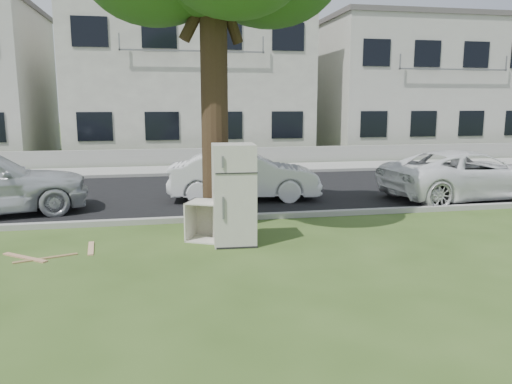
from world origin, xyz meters
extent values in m
plane|color=#334C1B|center=(0.00, 0.00, 0.00)|extent=(120.00, 120.00, 0.00)
cube|color=black|center=(0.00, 6.00, 0.01)|extent=(120.00, 7.00, 0.01)
cube|color=gray|center=(0.00, 2.45, 0.00)|extent=(120.00, 0.18, 0.12)
cube|color=gray|center=(0.00, 9.55, 0.00)|extent=(120.00, 0.18, 0.12)
cube|color=gray|center=(0.00, 11.00, 0.01)|extent=(120.00, 2.80, 0.01)
cube|color=gray|center=(0.00, 12.60, 0.35)|extent=(120.00, 0.15, 0.70)
cylinder|color=black|center=(-0.40, 1.80, 2.60)|extent=(0.54, 0.54, 5.20)
cube|color=beige|center=(0.00, 17.50, 3.60)|extent=(11.00, 8.00, 7.20)
cube|color=#595451|center=(0.00, 17.50, 7.32)|extent=(11.22, 8.16, 0.24)
cube|color=beige|center=(12.00, 17.50, 3.30)|extent=(10.00, 8.00, 6.60)
cube|color=#595451|center=(12.00, 17.50, 6.72)|extent=(10.20, 8.16, 0.24)
cube|color=silver|center=(-0.20, 0.59, 0.92)|extent=(0.80, 0.74, 1.85)
cube|color=beige|center=(-0.55, 0.87, 0.38)|extent=(1.13, 0.96, 0.75)
cube|color=olive|center=(-3.45, 0.27, 0.01)|extent=(0.99, 0.42, 0.02)
cube|color=tan|center=(-3.80, 0.37, 0.01)|extent=(0.85, 0.70, 0.02)
cube|color=tan|center=(-2.78, 0.73, 0.01)|extent=(0.18, 0.85, 0.02)
imported|color=silver|center=(0.69, 4.78, 0.66)|extent=(4.14, 1.83, 1.32)
imported|color=white|center=(6.66, 3.72, 0.66)|extent=(4.94, 2.67, 1.32)
camera|label=1|loc=(-1.51, -8.29, 2.58)|focal=35.00mm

